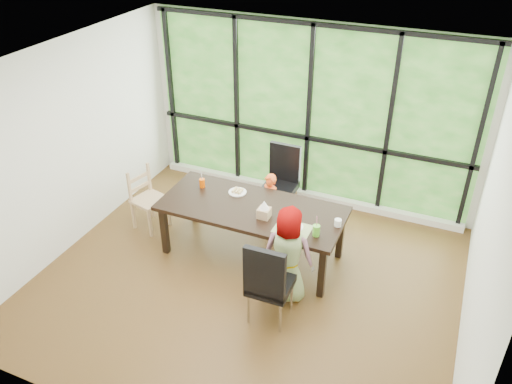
# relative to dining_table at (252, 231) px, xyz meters

# --- Properties ---
(ground) EXTENTS (5.00, 5.00, 0.00)m
(ground) POSITION_rel_dining_table_xyz_m (0.16, -0.50, -0.38)
(ground) COLOR black
(ground) RESTS_ON ground
(back_wall) EXTENTS (5.00, 0.00, 5.00)m
(back_wall) POSITION_rel_dining_table_xyz_m (0.16, 1.75, 0.98)
(back_wall) COLOR silver
(back_wall) RESTS_ON ground
(foliage_backdrop) EXTENTS (4.80, 0.02, 2.65)m
(foliage_backdrop) POSITION_rel_dining_table_xyz_m (0.16, 1.73, 0.98)
(foliage_backdrop) COLOR #215118
(foliage_backdrop) RESTS_ON back_wall
(window_mullions) EXTENTS (4.80, 0.06, 2.65)m
(window_mullions) POSITION_rel_dining_table_xyz_m (0.16, 1.69, 0.98)
(window_mullions) COLOR black
(window_mullions) RESTS_ON back_wall
(window_sill) EXTENTS (4.80, 0.12, 0.10)m
(window_sill) POSITION_rel_dining_table_xyz_m (0.16, 1.65, -0.33)
(window_sill) COLOR silver
(window_sill) RESTS_ON ground
(dining_table) EXTENTS (2.39, 1.13, 0.75)m
(dining_table) POSITION_rel_dining_table_xyz_m (0.00, 0.00, 0.00)
(dining_table) COLOR black
(dining_table) RESTS_ON ground
(chair_window_leather) EXTENTS (0.47, 0.47, 1.08)m
(chair_window_leather) POSITION_rel_dining_table_xyz_m (-0.01, 1.01, 0.17)
(chair_window_leather) COLOR black
(chair_window_leather) RESTS_ON ground
(chair_interior_leather) EXTENTS (0.47, 0.47, 1.08)m
(chair_interior_leather) POSITION_rel_dining_table_xyz_m (0.64, -0.96, 0.17)
(chair_interior_leather) COLOR black
(chair_interior_leather) RESTS_ON ground
(chair_end_beech) EXTENTS (0.49, 0.50, 0.90)m
(chair_end_beech) POSITION_rel_dining_table_xyz_m (-1.57, 0.02, 0.08)
(chair_end_beech) COLOR tan
(chair_end_beech) RESTS_ON ground
(child_toddler) EXTENTS (0.38, 0.32, 0.89)m
(child_toddler) POSITION_rel_dining_table_xyz_m (0.00, 0.61, 0.07)
(child_toddler) COLOR #FC581E
(child_toddler) RESTS_ON ground
(child_older) EXTENTS (0.63, 0.44, 1.23)m
(child_older) POSITION_rel_dining_table_xyz_m (0.69, -0.57, 0.24)
(child_older) COLOR slate
(child_older) RESTS_ON ground
(placemat) EXTENTS (0.43, 0.32, 0.01)m
(placemat) POSITION_rel_dining_table_xyz_m (0.63, -0.25, 0.38)
(placemat) COLOR tan
(placemat) RESTS_ON dining_table
(plate_far) EXTENTS (0.24, 0.24, 0.01)m
(plate_far) POSITION_rel_dining_table_xyz_m (-0.31, 0.24, 0.38)
(plate_far) COLOR white
(plate_far) RESTS_ON dining_table
(plate_near) EXTENTS (0.24, 0.24, 0.01)m
(plate_near) POSITION_rel_dining_table_xyz_m (0.63, -0.21, 0.38)
(plate_near) COLOR white
(plate_near) RESTS_ON dining_table
(orange_cup) EXTENTS (0.08, 0.08, 0.12)m
(orange_cup) POSITION_rel_dining_table_xyz_m (-0.81, 0.19, 0.43)
(orange_cup) COLOR #EC5200
(orange_cup) RESTS_ON dining_table
(green_cup) EXTENTS (0.09, 0.09, 0.14)m
(green_cup) POSITION_rel_dining_table_xyz_m (0.93, -0.26, 0.44)
(green_cup) COLOR #5EBF32
(green_cup) RESTS_ON dining_table
(white_mug) EXTENTS (0.09, 0.09, 0.09)m
(white_mug) POSITION_rel_dining_table_xyz_m (1.11, 0.03, 0.42)
(white_mug) COLOR white
(white_mug) RESTS_ON dining_table
(tissue_box) EXTENTS (0.15, 0.15, 0.13)m
(tissue_box) POSITION_rel_dining_table_xyz_m (0.23, -0.15, 0.44)
(tissue_box) COLOR tan
(tissue_box) RESTS_ON dining_table
(crepe_rolls_far) EXTENTS (0.15, 0.12, 0.04)m
(crepe_rolls_far) POSITION_rel_dining_table_xyz_m (-0.31, 0.24, 0.41)
(crepe_rolls_far) COLOR tan
(crepe_rolls_far) RESTS_ON plate_far
(crepe_rolls_near) EXTENTS (0.05, 0.12, 0.04)m
(crepe_rolls_near) POSITION_rel_dining_table_xyz_m (0.63, -0.21, 0.41)
(crepe_rolls_near) COLOR tan
(crepe_rolls_near) RESTS_ON plate_near
(straw_white) EXTENTS (0.01, 0.04, 0.20)m
(straw_white) POSITION_rel_dining_table_xyz_m (-0.81, 0.19, 0.53)
(straw_white) COLOR white
(straw_white) RESTS_ON orange_cup
(straw_pink) EXTENTS (0.01, 0.04, 0.20)m
(straw_pink) POSITION_rel_dining_table_xyz_m (0.93, -0.26, 0.55)
(straw_pink) COLOR pink
(straw_pink) RESTS_ON green_cup
(tissue) EXTENTS (0.12, 0.12, 0.11)m
(tissue) POSITION_rel_dining_table_xyz_m (0.23, -0.15, 0.56)
(tissue) COLOR white
(tissue) RESTS_ON tissue_box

